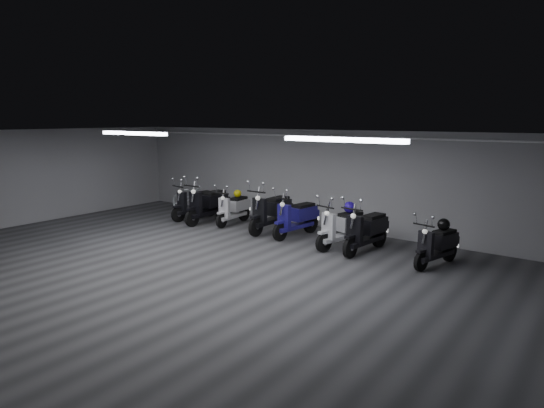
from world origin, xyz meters
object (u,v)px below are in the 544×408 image
Objects in this scene: helmet_2 at (349,207)px; scooter_3 at (271,205)px; scooter_2 at (233,204)px; scooter_4 at (296,211)px; scooter_7 at (366,223)px; scooter_8 at (437,239)px; helmet_1 at (444,224)px; scooter_0 at (194,198)px; bicycle at (186,198)px; scooter_1 at (207,198)px; scooter_6 at (342,221)px; helmet_0 at (238,194)px.

scooter_3 is at bearing 178.76° from helmet_2.
scooter_4 reaches higher than scooter_2.
scooter_7 is (2.13, -0.24, 0.01)m from scooter_4.
helmet_1 is (0.06, 0.22, 0.28)m from scooter_8.
scooter_0 is 0.82m from bicycle.
scooter_0 is 0.98× the size of scooter_4.
scooter_7 is at bearing -2.55° from scooter_1.
scooter_3 reaches higher than scooter_0.
scooter_6 is at bearing -1.68° from scooter_4.
bicycle is at bearing -177.57° from scooter_7.
bicycle is at bearing -177.76° from helmet_0.
helmet_0 is at bearing 178.94° from scooter_4.
scooter_7 is 6.67× the size of helmet_2.
helmet_1 is at bearing -1.78° from helmet_2.
scooter_8 reaches higher than helmet_2.
bicycle reaches higher than helmet_2.
scooter_6 is at bearing -175.78° from helmet_1.
helmet_0 is (-0.02, 0.23, 0.27)m from scooter_2.
scooter_4 is at bearing -169.94° from scooter_8.
scooter_0 is 5.28m from scooter_6.
helmet_1 is (8.37, -0.32, 0.32)m from bicycle.
scooter_7 is at bearing -174.13° from helmet_1.
scooter_7 reaches higher than helmet_0.
scooter_0 reaches higher than scooter_2.
scooter_2 is at bearing 178.45° from helmet_1.
helmet_0 is 3.92m from helmet_2.
scooter_6 is (1.50, -0.23, -0.01)m from scooter_4.
scooter_2 reaches higher than helmet_2.
scooter_4 is 1.02× the size of scooter_6.
scooter_7 is 4.52m from helmet_0.
scooter_7 is 6.67m from bicycle.
scooter_2 is 0.36m from helmet_0.
scooter_6 is 6.46× the size of helmet_2.
scooter_8 is at bearing 13.16° from scooter_6.
scooter_2 is at bearing 18.55° from scooter_1.
helmet_1 is at bearing 18.50° from scooter_6.
helmet_0 is at bearing -174.21° from scooter_6.
scooter_2 reaches higher than helmet_1.
scooter_2 is 0.90× the size of scooter_7.
scooter_3 is 1.24× the size of scooter_8.
helmet_0 is (0.75, 0.52, 0.15)m from scooter_1.
scooter_6 is (4.60, -0.05, -0.07)m from scooter_1.
helmet_0 is at bearing -74.25° from bicycle.
scooter_0 is at bearing 168.83° from scooter_1.
bicycle is 7.37× the size of helmet_0.
scooter_1 is at bearing -145.20° from helmet_0.
scooter_2 is 3.84m from scooter_6.
scooter_6 reaches higher than scooter_2.
scooter_1 is 1.18× the size of scooter_2.
scooter_3 reaches higher than scooter_4.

